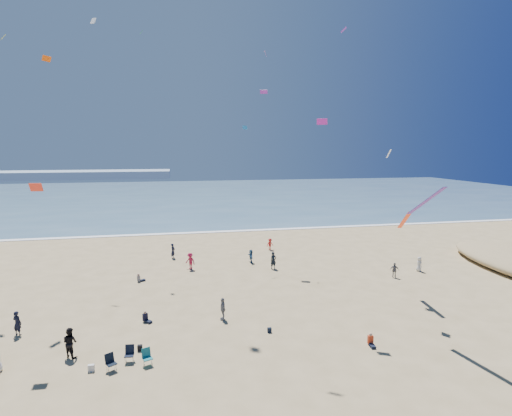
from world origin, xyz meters
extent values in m
cube|color=#476B84|center=(0.00, 95.00, 0.03)|extent=(220.00, 100.00, 0.06)
cube|color=white|center=(0.00, 45.00, 0.04)|extent=(220.00, 1.20, 0.08)
cube|color=#7A8EA8|center=(-60.00, 170.00, 1.60)|extent=(110.00, 20.00, 3.20)
imported|color=black|center=(-3.20, 31.11, 0.88)|extent=(0.67, 0.77, 1.77)
imported|color=red|center=(8.84, 32.74, 0.73)|extent=(1.06, 0.80, 1.46)
imported|color=slate|center=(18.41, 19.60, 0.75)|extent=(0.95, 0.74, 1.50)
imported|color=black|center=(-9.31, 9.58, 0.94)|extent=(1.15, 1.10, 1.88)
imported|color=#2C5179|center=(5.40, 27.62, 0.75)|extent=(0.48, 1.40, 1.49)
imported|color=black|center=(7.30, 24.80, 0.92)|extent=(0.76, 0.60, 1.84)
imported|color=#A31738|center=(-1.38, 26.45, 0.88)|extent=(1.30, 1.24, 1.77)
imported|color=black|center=(-13.60, 13.42, 0.86)|extent=(0.74, 0.64, 1.72)
imported|color=silver|center=(22.04, 20.96, 0.77)|extent=(0.50, 0.76, 1.54)
imported|color=gray|center=(0.50, 13.14, 0.84)|extent=(0.49, 1.02, 1.68)
cube|color=silver|center=(-7.76, 7.63, 0.20)|extent=(0.35, 0.20, 0.40)
cube|color=black|center=(-5.20, 9.50, 0.19)|extent=(0.30, 0.22, 0.38)
cube|color=black|center=(3.43, 10.37, 0.17)|extent=(0.28, 0.18, 0.34)
cube|color=red|center=(-11.26, 11.94, 10.30)|extent=(0.76, 0.34, 0.55)
cube|color=#2B95DB|center=(5.12, 29.58, 15.04)|extent=(0.65, 0.50, 0.42)
cube|color=purple|center=(14.29, 24.35, 24.47)|extent=(0.74, 0.76, 0.47)
cube|color=yellow|center=(-17.06, 25.13, 22.35)|extent=(0.58, 0.64, 0.45)
cube|color=#E24C06|center=(-12.81, 21.89, 20.04)|extent=(0.63, 0.82, 0.43)
cube|color=green|center=(-5.88, 32.42, 25.31)|extent=(0.37, 0.51, 0.33)
cube|color=white|center=(13.95, 13.96, 12.30)|extent=(0.61, 0.65, 0.68)
cube|color=#991B9A|center=(8.21, 13.72, 14.70)|extent=(0.81, 0.53, 0.45)
cube|color=white|center=(-10.52, 30.86, 25.78)|extent=(0.67, 0.61, 0.65)
cube|color=pink|center=(7.96, 31.86, 23.58)|extent=(0.38, 0.53, 0.69)
cube|color=#701F9B|center=(7.35, 29.97, 19.03)|extent=(0.90, 0.62, 0.40)
cube|color=#562698|center=(13.66, 8.40, 9.22)|extent=(0.35, 3.14, 2.21)
cube|color=#FF431A|center=(16.46, 15.25, 6.63)|extent=(0.35, 2.64, 1.87)
camera|label=1|loc=(-2.70, -15.16, 12.67)|focal=28.00mm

